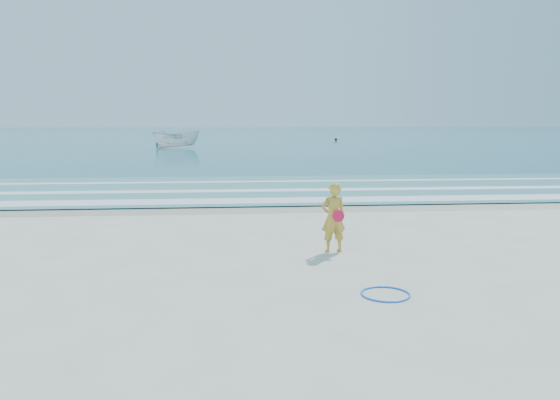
{
  "coord_description": "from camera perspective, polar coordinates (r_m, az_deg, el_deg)",
  "views": [
    {
      "loc": [
        -1.24,
        -9.56,
        3.02
      ],
      "look_at": [
        -0.04,
        4.0,
        1.0
      ],
      "focal_mm": 35.0,
      "sensor_mm": 36.0,
      "label": 1
    }
  ],
  "objects": [
    {
      "name": "boat",
      "position": [
        58.01,
        -10.76,
        6.3
      ],
      "size": [
        5.36,
        3.44,
        1.94
      ],
      "primitive_type": "imported",
      "rotation": [
        0.0,
        0.0,
        1.91
      ],
      "color": "white",
      "rests_on": "ocean"
    },
    {
      "name": "foam_far",
      "position": [
        26.26,
        -2.31,
        1.94
      ],
      "size": [
        400.0,
        0.6,
        0.01
      ],
      "primitive_type": "cube",
      "color": "white",
      "rests_on": "shallow"
    },
    {
      "name": "hoop",
      "position": [
        9.77,
        10.96,
        -9.63
      ],
      "size": [
        0.95,
        0.95,
        0.03
      ],
      "primitive_type": "torus",
      "rotation": [
        0.0,
        0.0,
        -0.11
      ],
      "color": "#0D72F8",
      "rests_on": "ground"
    },
    {
      "name": "woman",
      "position": [
        12.51,
        5.6,
        -1.83
      ],
      "size": [
        0.64,
        0.47,
        1.6
      ],
      "color": "gold",
      "rests_on": "ground"
    },
    {
      "name": "foam_mid",
      "position": [
        22.99,
        -1.92,
        1.02
      ],
      "size": [
        400.0,
        0.9,
        0.01
      ],
      "primitive_type": "cube",
      "color": "white",
      "rests_on": "shallow"
    },
    {
      "name": "foam_near",
      "position": [
        20.12,
        -1.46,
        -0.04
      ],
      "size": [
        400.0,
        1.4,
        0.01
      ],
      "primitive_type": "cube",
      "color": "white",
      "rests_on": "shallow"
    },
    {
      "name": "buoy",
      "position": [
        77.47,
        5.86,
        6.32
      ],
      "size": [
        0.36,
        0.36,
        0.36
      ],
      "primitive_type": "sphere",
      "color": "black",
      "rests_on": "ocean"
    },
    {
      "name": "shallow",
      "position": [
        23.78,
        -2.02,
        1.25
      ],
      "size": [
        400.0,
        10.0,
        0.01
      ],
      "primitive_type": "cube",
      "color": "#59B7AD",
      "rests_on": "ocean"
    },
    {
      "name": "wet_sand",
      "position": [
        18.84,
        -1.21,
        -0.78
      ],
      "size": [
        400.0,
        2.4,
        0.0
      ],
      "primitive_type": "cube",
      "color": "#B2A893",
      "rests_on": "ground"
    },
    {
      "name": "ocean",
      "position": [
        114.61,
        -4.45,
        6.91
      ],
      "size": [
        400.0,
        190.0,
        0.04
      ],
      "primitive_type": "cube",
      "color": "#19727F",
      "rests_on": "ground"
    },
    {
      "name": "ground",
      "position": [
        10.1,
        2.25,
        -8.96
      ],
      "size": [
        400.0,
        400.0,
        0.0
      ],
      "primitive_type": "plane",
      "color": "silver",
      "rests_on": "ground"
    }
  ]
}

